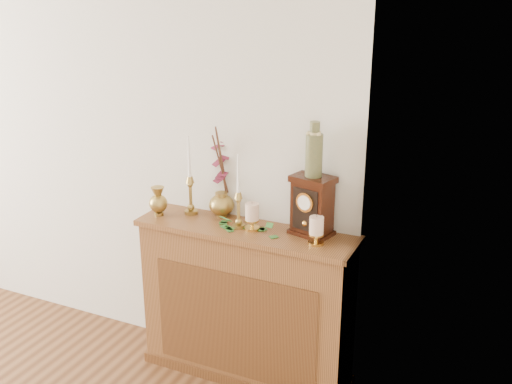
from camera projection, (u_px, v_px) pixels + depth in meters
The scene contains 10 objects.
console_shelf at pixel (246, 308), 3.42m from camera, with size 1.24×0.34×0.93m.
candlestick_left at pixel (190, 189), 3.41m from camera, with size 0.08×0.08×0.46m.
candlestick_center at pixel (238, 204), 3.22m from camera, with size 0.07×0.07×0.41m.
bud_vase at pixel (158, 201), 3.41m from camera, with size 0.11×0.11×0.17m.
ginger_jar at pixel (222, 174), 3.38m from camera, with size 0.22×0.23×0.53m.
pillar_candle_left at pixel (252, 215), 3.21m from camera, with size 0.08×0.08×0.16m.
pillar_candle_right at pixel (316, 229), 3.03m from camera, with size 0.08×0.08×0.16m.
ivy_garland at pixel (246, 228), 3.22m from camera, with size 0.38×0.16×0.07m.
mantel_clock at pixel (312, 206), 3.12m from camera, with size 0.25×0.20×0.32m.
ceramic_vase at pixel (314, 152), 3.03m from camera, with size 0.09×0.09×0.29m.
Camera 1 is at (2.72, -0.61, 2.19)m, focal length 42.00 mm.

